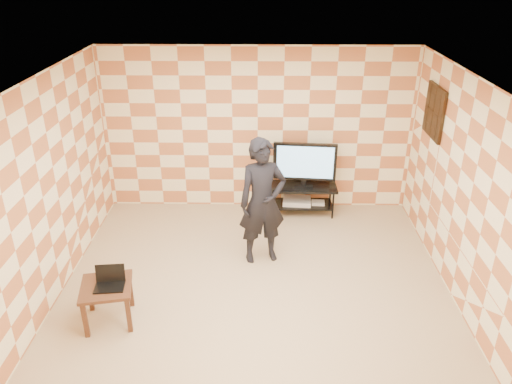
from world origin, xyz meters
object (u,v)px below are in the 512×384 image
tv (305,163)px  person (262,202)px  side_table (107,292)px  tv_stand (303,193)px

tv → person: (-0.68, -1.38, -0.01)m
tv → side_table: tv is taller
tv → person: 1.54m
tv_stand → person: person is taller
tv → person: person is taller
tv → tv_stand: bearing=95.1°
tv_stand → person: 1.63m
tv_stand → side_table: (-2.47, -2.76, 0.04)m
side_table → tv_stand: bearing=48.1°
tv_stand → tv: bearing=-84.9°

